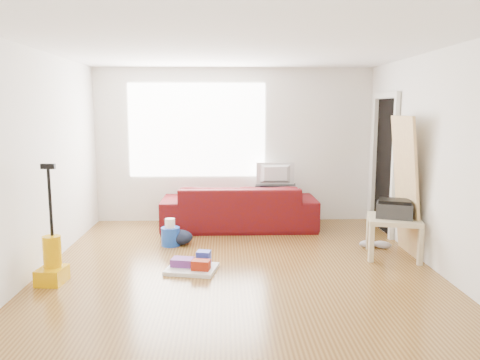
{
  "coord_description": "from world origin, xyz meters",
  "views": [
    {
      "loc": [
        -0.16,
        -5.15,
        1.83
      ],
      "look_at": [
        0.03,
        0.6,
        0.96
      ],
      "focal_mm": 35.0,
      "sensor_mm": 36.0,
      "label": 1
    }
  ],
  "objects_px": {
    "vacuum": "(52,261)",
    "backpack": "(179,244)",
    "side_table": "(394,224)",
    "cleaning_tray": "(193,265)",
    "bucket": "(171,245)",
    "tv_stand": "(275,204)",
    "sofa": "(239,228)"
  },
  "relations": [
    {
      "from": "vacuum",
      "to": "backpack",
      "type": "bearing_deg",
      "value": 54.94
    },
    {
      "from": "side_table",
      "to": "cleaning_tray",
      "type": "distance_m",
      "value": 2.54
    },
    {
      "from": "bucket",
      "to": "vacuum",
      "type": "bearing_deg",
      "value": -129.43
    },
    {
      "from": "tv_stand",
      "to": "backpack",
      "type": "distance_m",
      "value": 1.86
    },
    {
      "from": "tv_stand",
      "to": "side_table",
      "type": "height_order",
      "value": "tv_stand"
    },
    {
      "from": "side_table",
      "to": "bucket",
      "type": "xyz_separation_m",
      "value": [
        -2.85,
        0.58,
        -0.42
      ]
    },
    {
      "from": "sofa",
      "to": "bucket",
      "type": "height_order",
      "value": "sofa"
    },
    {
      "from": "tv_stand",
      "to": "backpack",
      "type": "bearing_deg",
      "value": -134.5
    },
    {
      "from": "sofa",
      "to": "backpack",
      "type": "distance_m",
      "value": 1.21
    },
    {
      "from": "sofa",
      "to": "bucket",
      "type": "distance_m",
      "value": 1.32
    },
    {
      "from": "tv_stand",
      "to": "cleaning_tray",
      "type": "relative_size",
      "value": 1.07
    },
    {
      "from": "bucket",
      "to": "sofa",
      "type": "bearing_deg",
      "value": 43.36
    },
    {
      "from": "tv_stand",
      "to": "bucket",
      "type": "xyz_separation_m",
      "value": [
        -1.56,
        -1.18,
        -0.33
      ]
    },
    {
      "from": "tv_stand",
      "to": "vacuum",
      "type": "distance_m",
      "value": 3.66
    },
    {
      "from": "sofa",
      "to": "tv_stand",
      "type": "height_order",
      "value": "tv_stand"
    },
    {
      "from": "backpack",
      "to": "tv_stand",
      "type": "bearing_deg",
      "value": 44.91
    },
    {
      "from": "sofa",
      "to": "vacuum",
      "type": "relative_size",
      "value": 1.86
    },
    {
      "from": "tv_stand",
      "to": "vacuum",
      "type": "bearing_deg",
      "value": -129.12
    },
    {
      "from": "sofa",
      "to": "vacuum",
      "type": "distance_m",
      "value": 3.06
    },
    {
      "from": "bucket",
      "to": "backpack",
      "type": "bearing_deg",
      "value": 23.1
    },
    {
      "from": "cleaning_tray",
      "to": "side_table",
      "type": "bearing_deg",
      "value": 9.92
    },
    {
      "from": "tv_stand",
      "to": "bucket",
      "type": "distance_m",
      "value": 1.98
    },
    {
      "from": "sofa",
      "to": "side_table",
      "type": "xyz_separation_m",
      "value": [
        1.89,
        -1.49,
        0.42
      ]
    },
    {
      "from": "cleaning_tray",
      "to": "vacuum",
      "type": "height_order",
      "value": "vacuum"
    },
    {
      "from": "tv_stand",
      "to": "vacuum",
      "type": "xyz_separation_m",
      "value": [
        -2.66,
        -2.52,
        -0.09
      ]
    },
    {
      "from": "tv_stand",
      "to": "vacuum",
      "type": "relative_size",
      "value": 0.53
    },
    {
      "from": "sofa",
      "to": "cleaning_tray",
      "type": "relative_size",
      "value": 3.74
    },
    {
      "from": "bucket",
      "to": "cleaning_tray",
      "type": "xyz_separation_m",
      "value": [
        0.37,
        -1.01,
        0.06
      ]
    },
    {
      "from": "sofa",
      "to": "tv_stand",
      "type": "bearing_deg",
      "value": -155.55
    },
    {
      "from": "backpack",
      "to": "vacuum",
      "type": "relative_size",
      "value": 0.29
    },
    {
      "from": "bucket",
      "to": "cleaning_tray",
      "type": "distance_m",
      "value": 1.08
    },
    {
      "from": "tv_stand",
      "to": "side_table",
      "type": "relative_size",
      "value": 0.9
    }
  ]
}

